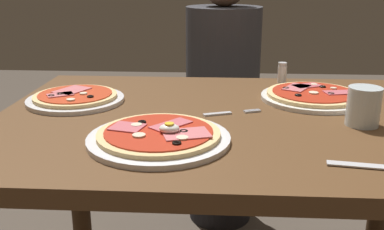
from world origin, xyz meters
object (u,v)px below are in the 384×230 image
(pizza_across_right, at_px, (75,98))
(salt_shaker, at_px, (282,73))
(pizza_foreground, at_px, (159,136))
(pizza_across_left, at_px, (313,96))
(fork, at_px, (228,113))
(dining_table, at_px, (232,156))
(diner_person, at_px, (222,103))
(water_glass_far, at_px, (363,109))

(pizza_across_right, bearing_deg, salt_shaker, 24.19)
(pizza_foreground, bearing_deg, pizza_across_left, 41.78)
(fork, bearing_deg, pizza_across_right, 168.11)
(dining_table, xyz_separation_m, pizza_across_left, (0.24, 0.16, 0.13))
(pizza_foreground, distance_m, fork, 0.26)
(fork, xyz_separation_m, salt_shaker, (0.19, 0.37, 0.03))
(salt_shaker, distance_m, diner_person, 0.52)
(pizza_across_left, relative_size, pizza_across_right, 1.09)
(pizza_foreground, height_order, fork, pizza_foreground)
(pizza_foreground, bearing_deg, diner_person, 81.66)
(dining_table, height_order, salt_shaker, salt_shaker)
(dining_table, distance_m, pizza_foreground, 0.29)
(water_glass_far, relative_size, diner_person, 0.08)
(pizza_foreground, relative_size, water_glass_far, 3.33)
(diner_person, bearing_deg, salt_shaker, 114.89)
(pizza_across_right, height_order, salt_shaker, salt_shaker)
(pizza_across_left, relative_size, salt_shaker, 4.47)
(pizza_across_left, relative_size, water_glass_far, 3.19)
(dining_table, relative_size, salt_shaker, 18.29)
(water_glass_far, bearing_deg, diner_person, 111.05)
(water_glass_far, bearing_deg, fork, 168.43)
(pizza_across_left, bearing_deg, fork, -148.30)
(dining_table, xyz_separation_m, fork, (-0.01, 0.01, 0.12))
(pizza_foreground, height_order, diner_person, diner_person)
(dining_table, xyz_separation_m, salt_shaker, (0.17, 0.38, 0.15))
(pizza_across_left, bearing_deg, salt_shaker, 106.15)
(water_glass_far, height_order, salt_shaker, water_glass_far)
(pizza_foreground, bearing_deg, water_glass_far, 16.37)
(dining_table, distance_m, pizza_across_left, 0.31)
(water_glass_far, bearing_deg, dining_table, 169.16)
(pizza_across_left, distance_m, pizza_across_right, 0.68)
(dining_table, xyz_separation_m, pizza_across_right, (-0.44, 0.10, 0.13))
(pizza_foreground, relative_size, pizza_across_right, 1.14)
(fork, bearing_deg, water_glass_far, -11.57)
(pizza_across_right, relative_size, salt_shaker, 4.08)
(dining_table, distance_m, fork, 0.12)
(diner_person, bearing_deg, pizza_across_left, 112.04)
(pizza_foreground, distance_m, diner_person, 1.02)
(pizza_foreground, xyz_separation_m, pizza_across_right, (-0.28, 0.30, -0.00))
(pizza_across_right, xyz_separation_m, salt_shaker, (0.62, 0.28, 0.02))
(fork, height_order, salt_shaker, salt_shaker)
(dining_table, bearing_deg, fork, 152.78)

